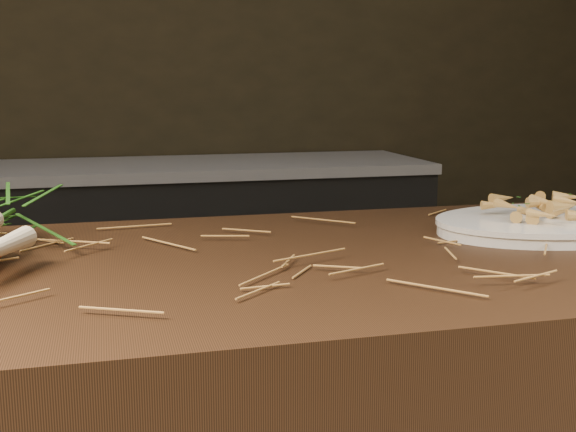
% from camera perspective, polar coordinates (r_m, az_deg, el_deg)
% --- Properties ---
extents(back_counter, '(1.82, 0.62, 0.84)m').
position_cam_1_polar(back_counter, '(2.99, -6.86, -3.77)').
color(back_counter, black).
rests_on(back_counter, ground).
extents(straw_bedding, '(1.40, 0.60, 0.02)m').
position_cam_1_polar(straw_bedding, '(1.03, -10.15, -3.31)').
color(straw_bedding, olive).
rests_on(straw_bedding, main_counter).
extents(serving_platter, '(0.41, 0.27, 0.02)m').
position_cam_1_polar(serving_platter, '(1.31, 20.02, -0.74)').
color(serving_platter, white).
rests_on(serving_platter, main_counter).
extents(roasted_veg_heap, '(0.20, 0.15, 0.04)m').
position_cam_1_polar(roasted_veg_heap, '(1.30, 20.12, 0.69)').
color(roasted_veg_heap, '#A87D36').
rests_on(roasted_veg_heap, serving_platter).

